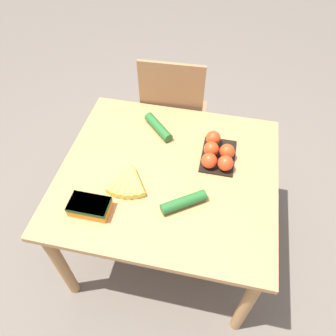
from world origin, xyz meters
TOP-DOWN VIEW (x-y plane):
  - ground_plane at (0.00, 0.00)m, footprint 12.00×12.00m
  - dining_table at (0.00, 0.00)m, footprint 1.09×1.00m
  - chair at (-0.10, 0.64)m, footprint 0.44×0.42m
  - banana_bunch at (-0.17, -0.11)m, footprint 0.20×0.19m
  - tomato_pack at (0.23, 0.14)m, footprint 0.17×0.25m
  - carrot_bag at (-0.30, -0.30)m, footprint 0.18×0.11m
  - cucumber_near at (0.11, -0.18)m, footprint 0.21×0.17m
  - cucumber_far at (-0.12, 0.28)m, footprint 0.19×0.19m

SIDE VIEW (x-z plane):
  - ground_plane at x=0.00m, z-range 0.00..0.00m
  - chair at x=-0.10m, z-range 0.01..1.02m
  - dining_table at x=0.00m, z-range 0.26..0.98m
  - banana_bunch at x=-0.17m, z-range 0.72..0.76m
  - cucumber_near at x=0.11m, z-range 0.72..0.77m
  - cucumber_far at x=-0.12m, z-range 0.72..0.77m
  - carrot_bag at x=-0.30m, z-range 0.73..0.79m
  - tomato_pack at x=0.23m, z-range 0.72..0.81m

